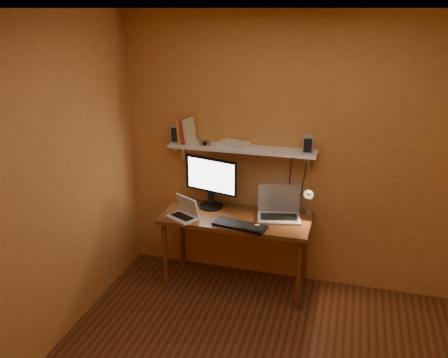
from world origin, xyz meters
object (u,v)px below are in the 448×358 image
(desk, at_px, (236,225))
(speaker_left, at_px, (177,134))
(wall_shelf, at_px, (242,149))
(router, at_px, (234,144))
(speaker_right, at_px, (308,144))
(laptop, at_px, (279,209))
(monitor, at_px, (211,180))
(keyboard, at_px, (240,225))
(desk_lamp, at_px, (309,198))
(shelf_camera, at_px, (205,143))
(mouse, at_px, (257,226))
(netbook, at_px, (185,212))

(desk, bearing_deg, speaker_left, 163.52)
(wall_shelf, bearing_deg, router, 176.21)
(speaker_right, bearing_deg, router, 172.15)
(wall_shelf, height_order, speaker_left, speaker_left)
(laptop, xyz_separation_m, speaker_left, (-1.03, 0.08, 0.63))
(laptop, bearing_deg, desk, -175.61)
(monitor, distance_m, speaker_left, 0.55)
(keyboard, distance_m, speaker_left, 1.09)
(monitor, bearing_deg, wall_shelf, 22.44)
(desk_lamp, height_order, shelf_camera, shelf_camera)
(desk, distance_m, router, 0.76)
(monitor, distance_m, mouse, 0.69)
(mouse, height_order, desk_lamp, desk_lamp)
(speaker_left, distance_m, speaker_right, 1.25)
(laptop, bearing_deg, mouse, -127.57)
(wall_shelf, relative_size, laptop, 3.15)
(mouse, distance_m, shelf_camera, 0.92)
(desk, bearing_deg, netbook, -161.56)
(shelf_camera, bearing_deg, laptop, -1.53)
(desk, relative_size, mouse, 15.99)
(router, bearing_deg, laptop, -10.88)
(netbook, xyz_separation_m, keyboard, (0.55, -0.06, -0.04))
(desk_lamp, relative_size, speaker_right, 2.35)
(desk, height_order, speaker_right, speaker_right)
(keyboard, height_order, desk_lamp, desk_lamp)
(keyboard, xyz_separation_m, router, (-0.17, 0.41, 0.63))
(speaker_left, bearing_deg, laptop, -1.49)
(laptop, xyz_separation_m, speaker_right, (0.22, 0.07, 0.63))
(speaker_right, height_order, shelf_camera, speaker_right)
(laptop, distance_m, speaker_right, 0.67)
(netbook, distance_m, mouse, 0.70)
(monitor, bearing_deg, keyboard, -28.88)
(speaker_left, bearing_deg, mouse, -20.09)
(speaker_left, relative_size, shelf_camera, 1.61)
(netbook, xyz_separation_m, speaker_right, (1.07, 0.33, 0.65))
(wall_shelf, relative_size, mouse, 15.99)
(router, bearing_deg, speaker_left, -179.03)
(speaker_right, height_order, router, speaker_right)
(laptop, distance_m, shelf_camera, 0.93)
(wall_shelf, bearing_deg, desk_lamp, -5.88)
(wall_shelf, distance_m, router, 0.09)
(desk, distance_m, desk_lamp, 0.73)
(speaker_left, bearing_deg, netbook, -58.85)
(monitor, relative_size, shelf_camera, 5.05)
(desk, height_order, netbook, netbook)
(speaker_right, bearing_deg, keyboard, -149.54)
(laptop, distance_m, speaker_left, 1.21)
(netbook, height_order, speaker_right, speaker_right)
(monitor, bearing_deg, shelf_camera, -137.18)
(mouse, bearing_deg, speaker_right, 41.54)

